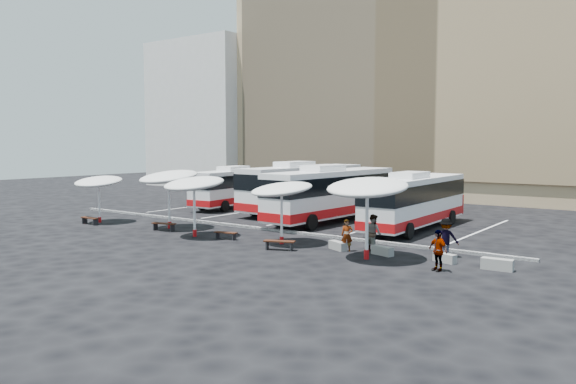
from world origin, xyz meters
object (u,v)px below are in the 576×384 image
Objects in this scene: wood_bench_3 at (279,243)px; conc_bench_2 at (445,258)px; bus_3 at (415,200)px; conc_bench_1 at (382,251)px; sunshade_2 at (194,184)px; sunshade_1 at (169,177)px; passenger_2 at (438,250)px; wood_bench_0 at (90,219)px; passenger_3 at (446,238)px; wood_bench_1 at (164,225)px; conc_bench_3 at (497,264)px; sunshade_0 at (99,182)px; sunshade_4 at (367,188)px; passenger_1 at (373,233)px; wood_bench_2 at (226,234)px; passenger_0 at (347,235)px; bus_2 at (332,192)px; sunshade_3 at (282,189)px; bus_1 at (303,186)px; bus_0 at (240,186)px; conc_bench_0 at (338,246)px.

wood_bench_3 is 8.10m from conc_bench_2.
bus_3 is 10.02× the size of conc_bench_1.
sunshade_1 is at bearing 160.53° from sunshade_2.
conc_bench_1 is 0.65× the size of passenger_2.
wood_bench_0 is at bearing -150.18° from bus_3.
wood_bench_0 is 23.26m from passenger_3.
conc_bench_3 reaches higher than wood_bench_1.
conc_bench_1 is (2.13, -8.70, -1.64)m from bus_3.
sunshade_4 is at bearing -0.00° from sunshade_0.
conc_bench_3 is 0.70× the size of passenger_1.
passenger_1 is at bearing 11.94° from wood_bench_2.
passenger_0 is (0.25, -8.86, -1.05)m from bus_3.
sunshade_2 is 14.29m from passenger_3.
bus_2 is 7.66× the size of wood_bench_1.
bus_2 reaches higher than sunshade_3.
wood_bench_0 is (-18.23, -10.93, -1.49)m from bus_3.
sunshade_1 is at bearing -14.75° from passenger_3.
passenger_0 is (-1.88, -0.16, 0.59)m from conc_bench_1.
sunshade_3 is at bearing -8.33° from passenger_3.
bus_1 is 5.68m from bus_2.
wood_bench_2 is 8.53m from passenger_1.
sunshade_0 is at bearing 177.60° from wood_bench_3.
wood_bench_1 is 1.02× the size of passenger_0.
bus_1 is at bearing 120.44° from wood_bench_3.
passenger_2 is (5.53, -10.35, -0.98)m from bus_3.
passenger_1 is at bearing -35.80° from bus_0.
sunshade_2 is 3.14× the size of conc_bench_1.
bus_0 reaches higher than passenger_1.
passenger_1 is at bearing 177.42° from passenger_2.
passenger_0 is at bearing 0.58° from sunshade_1.
sunshade_3 is at bearing -55.84° from bus_1.
wood_bench_0 is at bearing -173.31° from conc_bench_0.
bus_3 is at bearing 68.22° from sunshade_3.
conc_bench_0 is at bearing 8.98° from wood_bench_2.
bus_3 is 8.99m from conc_bench_0.
wood_bench_1 is at bearing 179.47° from sunshade_4.
passenger_2 is at bearing 1.42° from wood_bench_0.
passenger_2 is at bearing -35.48° from bus_1.
passenger_0 reaches higher than wood_bench_2.
bus_1 is at bearing 99.26° from passenger_0.
sunshade_1 is at bearing -74.27° from bus_0.
wood_bench_1 is 11.95m from conc_bench_0.
passenger_3 is (-2.78, 1.30, 0.68)m from conc_bench_3.
wood_bench_0 reaches higher than conc_bench_2.
bus_2 reaches higher than wood_bench_1.
conc_bench_3 is 7.30m from passenger_0.
sunshade_1 reaches higher than conc_bench_0.
sunshade_4 is 2.52× the size of wood_bench_3.
passenger_3 is at bearing 5.33° from sunshade_1.
sunshade_2 is at bearing -79.04° from bus_1.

